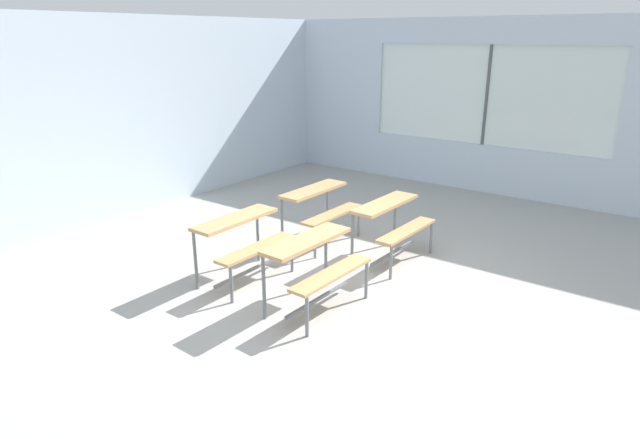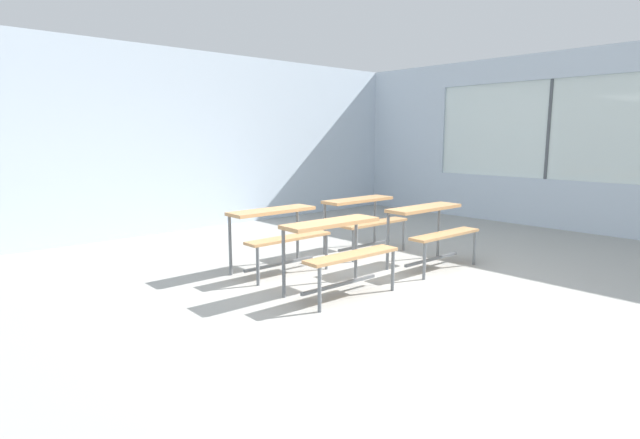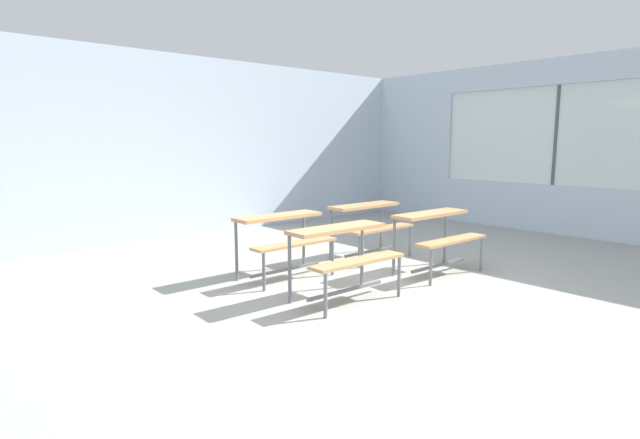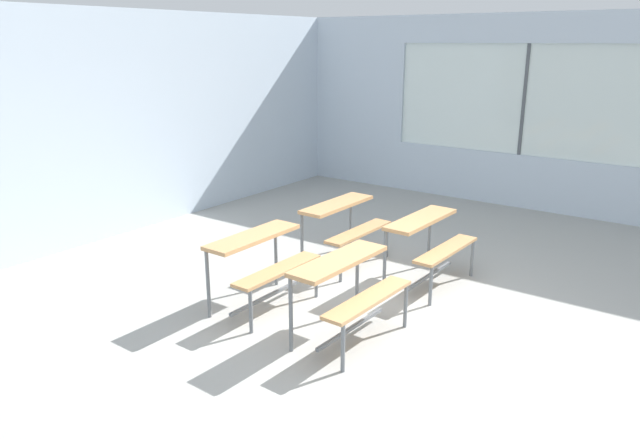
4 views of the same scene
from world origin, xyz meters
The scene contains 7 objects.
ground centered at (0.00, 0.00, -0.03)m, with size 10.00×9.00×0.05m, color #9E9E99.
wall_back centered at (0.00, 4.50, 1.50)m, with size 10.00×0.12×3.00m, color silver.
wall_right centered at (5.00, -0.13, 1.45)m, with size 0.12×9.00×3.00m.
desk_bench_r0c0 centered at (-0.35, 0.22, 0.56)m, with size 1.12×0.63×0.74m.
desk_bench_r0c1 centered at (1.22, 0.21, 0.56)m, with size 1.12×0.62×0.74m.
desk_bench_r1c0 centered at (-0.29, 1.29, 0.56)m, with size 1.11×0.60×0.74m.
desk_bench_r1c1 centered at (1.20, 1.30, 0.56)m, with size 1.11×0.61×0.74m.
Camera 1 is at (-4.36, -2.79, 2.71)m, focal length 30.11 mm.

